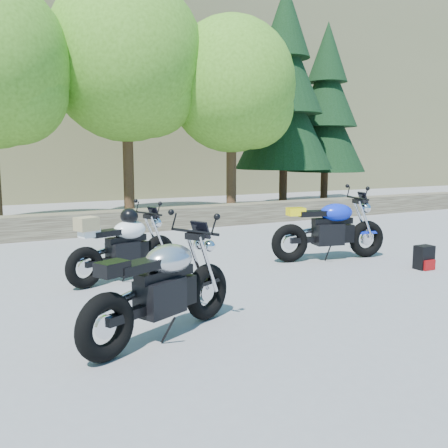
{
  "coord_description": "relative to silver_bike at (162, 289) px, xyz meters",
  "views": [
    {
      "loc": [
        -3.18,
        -5.41,
        1.79
      ],
      "look_at": [
        0.2,
        1.0,
        0.75
      ],
      "focal_mm": 40.0,
      "sensor_mm": 36.0,
      "label": 1
    }
  ],
  "objects": [
    {
      "name": "conifer_far",
      "position": [
        9.93,
        9.8,
        2.78
      ],
      "size": [
        2.82,
        2.82,
        6.27
      ],
      "color": "#382314",
      "rests_on": "ground"
    },
    {
      "name": "white_bike",
      "position": [
        0.31,
        2.36,
        0.01
      ],
      "size": [
        1.78,
        0.79,
        1.01
      ],
      "rotation": [
        0.0,
        0.0,
        0.33
      ],
      "color": "black",
      "rests_on": "ground"
    },
    {
      "name": "tree_decid_right",
      "position": [
        5.24,
        7.94,
        3.01
      ],
      "size": [
        3.54,
        3.54,
        5.41
      ],
      "color": "#382314",
      "rests_on": "ground"
    },
    {
      "name": "ground",
      "position": [
        1.53,
        1.0,
        -0.49
      ],
      "size": [
        90.0,
        90.0,
        0.0
      ],
      "primitive_type": "plane",
      "color": "gray",
      "rests_on": "ground"
    },
    {
      "name": "stone_wall",
      "position": [
        1.53,
        6.5,
        -0.24
      ],
      "size": [
        22.0,
        0.55,
        0.5
      ],
      "primitive_type": "cube",
      "color": "#443B2D",
      "rests_on": "ground"
    },
    {
      "name": "silver_bike",
      "position": [
        0.0,
        0.0,
        0.0
      ],
      "size": [
        1.87,
        0.99,
        1.0
      ],
      "rotation": [
        0.0,
        0.0,
        0.43
      ],
      "color": "black",
      "rests_on": "ground"
    },
    {
      "name": "backpack",
      "position": [
        4.61,
        0.82,
        -0.31
      ],
      "size": [
        0.28,
        0.24,
        0.37
      ],
      "rotation": [
        0.0,
        0.0,
        -0.02
      ],
      "color": "black",
      "rests_on": "ground"
    },
    {
      "name": "conifer_near",
      "position": [
        7.73,
        9.2,
        3.19
      ],
      "size": [
        3.17,
        3.17,
        7.06
      ],
      "color": "#382314",
      "rests_on": "ground"
    },
    {
      "name": "hillside",
      "position": [
        4.53,
        29.0,
        7.01
      ],
      "size": [
        80.0,
        30.0,
        15.0
      ],
      "primitive_type": "cube",
      "color": "olive",
      "rests_on": "ground"
    },
    {
      "name": "tree_decid_mid",
      "position": [
        2.44,
        8.54,
        3.55
      ],
      "size": [
        4.08,
        4.08,
        6.24
      ],
      "color": "#382314",
      "rests_on": "ground"
    },
    {
      "name": "blue_bike",
      "position": [
        3.77,
        2.06,
        0.02
      ],
      "size": [
        2.06,
        0.71,
        1.04
      ],
      "rotation": [
        0.0,
        0.0,
        -0.2
      ],
      "color": "black",
      "rests_on": "ground"
    }
  ]
}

